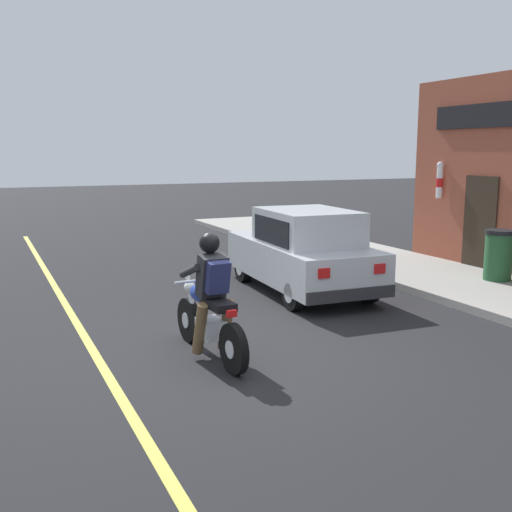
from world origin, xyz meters
TOP-DOWN VIEW (x-y plane):
  - ground_plane at (0.00, 0.00)m, footprint 80.00×80.00m
  - sidewalk_curb at (5.41, 3.00)m, footprint 2.60×22.00m
  - lane_stripe at (-1.80, 3.00)m, footprint 0.12×19.80m
  - motorcycle_with_rider at (-0.46, 0.15)m, footprint 0.58×2.02m
  - car_hatchback at (2.38, 2.81)m, footprint 1.86×3.87m
  - trash_bin at (6.04, 1.59)m, footprint 0.56×0.56m

SIDE VIEW (x-z plane):
  - ground_plane at x=0.00m, z-range 0.00..0.00m
  - lane_stripe at x=-1.80m, z-range 0.00..0.01m
  - sidewalk_curb at x=5.41m, z-range 0.00..0.14m
  - trash_bin at x=6.04m, z-range 0.15..1.13m
  - motorcycle_with_rider at x=-0.46m, z-range -0.13..1.49m
  - car_hatchback at x=2.38m, z-range -0.02..1.55m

